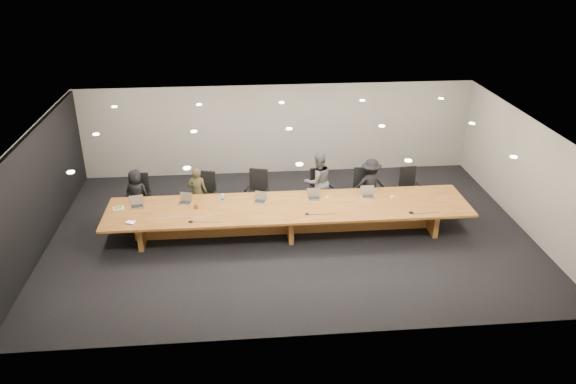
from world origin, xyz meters
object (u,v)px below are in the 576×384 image
laptop_b (185,199)px  paper_cup_near (327,198)px  chair_right (362,190)px  laptop_c (260,198)px  laptop_d (314,194)px  paper_cup_far (392,198)px  laptop_e (368,192)px  chair_mid_left (257,192)px  amber_mug (196,207)px  mic_left (191,221)px  conference_table (289,214)px  mic_right (411,212)px  chair_left (205,194)px  person_a (137,194)px  person_d (370,185)px  chair_far_right (410,187)px  person_b (198,192)px  water_bottle (223,199)px  av_box (131,223)px  laptop_a (137,202)px  chair_far_left (139,196)px  person_c (318,181)px  mic_center (307,214)px  chair_mid_right (321,189)px

laptop_b → paper_cup_near: 3.58m
chair_right → laptop_c: (-2.81, -0.86, 0.30)m
laptop_d → paper_cup_far: bearing=-6.6°
laptop_c → laptop_e: 2.78m
chair_mid_left → amber_mug: 1.95m
amber_mug → mic_left: size_ratio=0.85×
conference_table → mic_right: size_ratio=65.98×
chair_left → paper_cup_near: chair_left is taller
person_a → person_d: (6.23, -0.08, 0.06)m
laptop_e → paper_cup_far: 0.61m
amber_mug → mic_right: bearing=-7.6°
chair_far_right → laptop_d: 2.97m
person_b → laptop_b: (-0.27, -0.73, 0.18)m
water_bottle → av_box: size_ratio=1.14×
laptop_a → chair_right: bearing=-3.2°
person_b → paper_cup_far: 5.05m
person_d → paper_cup_far: size_ratio=16.20×
chair_mid_left → mic_left: bearing=-115.3°
laptop_a → laptop_d: laptop_a is taller
laptop_c → mic_left: 1.90m
chair_left → person_d: (4.46, -0.12, 0.14)m
chair_far_left → person_c: (4.77, 0.02, 0.23)m
paper_cup_near → mic_center: paper_cup_near is taller
laptop_b → amber_mug: 0.45m
chair_far_left → laptop_c: 3.30m
person_a → person_b: bearing=-168.4°
chair_right → mic_right: 1.97m
chair_left → chair_mid_right: 3.15m
amber_mug → person_a: bearing=144.4°
person_b → laptop_b: bearing=80.8°
mic_left → chair_mid_left: bearing=48.8°
person_c → person_d: 1.42m
laptop_d → water_bottle: bearing=-179.6°
person_a → laptop_d: size_ratio=4.13×
chair_mid_right → mic_center: (-0.61, -1.76, 0.19)m
chair_mid_left → chair_right: bearing=14.1°
laptop_a → laptop_e: 5.82m
person_a → mic_center: size_ratio=11.69×
chair_right → paper_cup_far: bearing=-49.4°
person_c → laptop_c: bearing=13.9°
chair_far_right → person_b: bearing=176.6°
chair_right → laptop_c: size_ratio=3.63×
person_a → water_bottle: (2.27, -0.92, 0.20)m
conference_table → mic_center: size_ratio=78.14×
laptop_b → laptop_e: bearing=15.5°
person_d → av_box: size_ratio=6.75×
chair_left → person_b: size_ratio=0.84×
chair_mid_left → av_box: size_ratio=5.52×
chair_far_left → laptop_b: chair_far_left is taller
chair_mid_right → chair_far_right: (2.46, 0.01, -0.03)m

